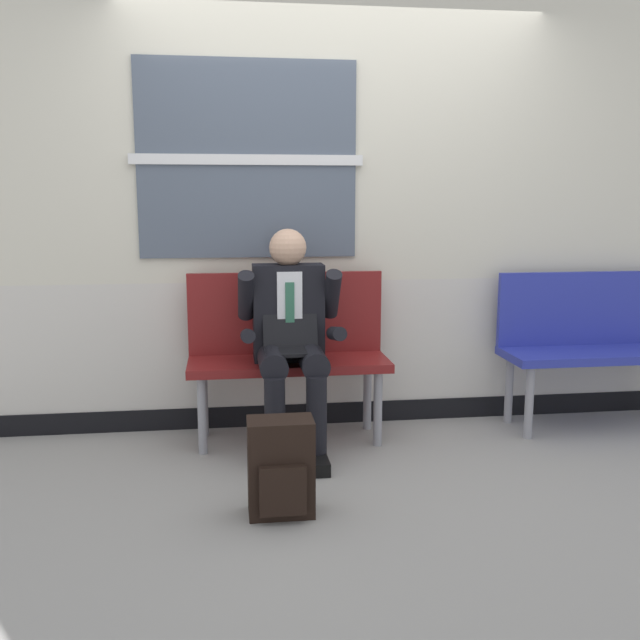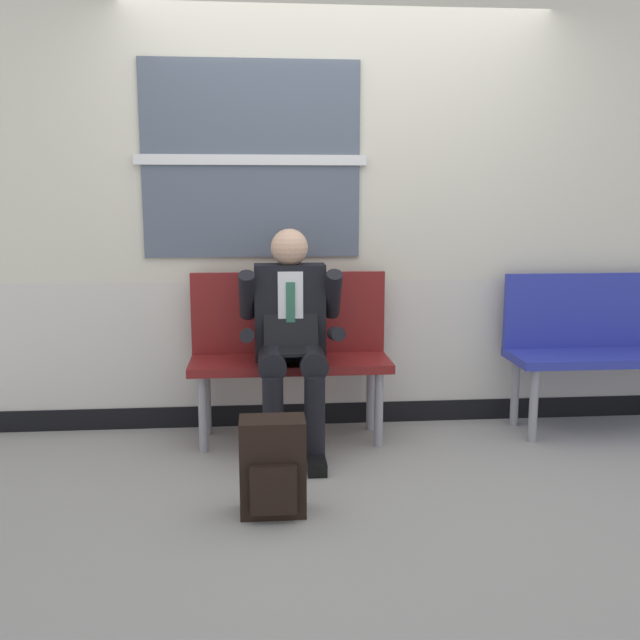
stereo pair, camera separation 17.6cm
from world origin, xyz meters
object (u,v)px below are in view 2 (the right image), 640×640
at_px(bench_empty, 598,340).
at_px(person_seated, 291,334).
at_px(bench_with_person, 290,344).
at_px(backpack, 273,468).

height_order(bench_empty, person_seated, person_seated).
distance_m(bench_with_person, bench_empty, 1.88).
bearing_deg(bench_empty, backpack, -152.52).
bearing_deg(bench_with_person, bench_empty, -0.07).
bearing_deg(bench_empty, bench_with_person, 179.93).
xyz_separation_m(person_seated, backpack, (-0.12, -0.84, -0.44)).
relative_size(bench_with_person, backpack, 2.60).
distance_m(bench_with_person, backpack, 1.11).
height_order(bench_with_person, person_seated, person_seated).
xyz_separation_m(bench_with_person, person_seated, (0.00, -0.20, 0.10)).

